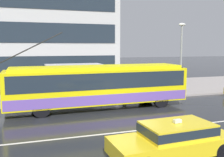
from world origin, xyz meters
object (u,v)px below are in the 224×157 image
Objects in this scene: pedestrian_approaching_curb at (33,87)px; trolleybus at (99,85)px; street_lamp at (181,51)px; pedestrian_at_shelter at (125,82)px; taxi_oncoming_near at (174,138)px; bus_shelter at (73,72)px; pedestrian_walking_past at (150,75)px; pedestrian_waiting_by_pole at (143,73)px.

trolleybus is at bearing -35.33° from pedestrian_approaching_curb.
pedestrian_at_shelter is at bearing 169.20° from street_lamp.
taxi_oncoming_near is 1.11× the size of bus_shelter.
pedestrian_at_shelter is (2.43, 11.49, 0.45)m from taxi_oncoming_near.
trolleybus is 8.29m from street_lamp.
street_lamp is (7.03, 10.61, 2.91)m from taxi_oncoming_near.
pedestrian_at_shelter is at bearing 147.23° from pedestrian_walking_past.
taxi_oncoming_near is 2.34× the size of pedestrian_walking_past.
street_lamp reaches higher than pedestrian_waiting_by_pole.
pedestrian_approaching_curb is at bearing -176.66° from pedestrian_at_shelter.
pedestrian_walking_past is (4.10, 10.41, 1.07)m from taxi_oncoming_near.
pedestrian_at_shelter is (4.12, -0.30, -0.92)m from bus_shelter.
pedestrian_waiting_by_pole is (8.85, 0.66, 0.66)m from pedestrian_approaching_curb.
pedestrian_walking_past is at bearing -4.32° from pedestrian_approaching_curb.
taxi_oncoming_near is at bearing -109.49° from pedestrian_waiting_by_pole.
street_lamp is (2.93, 0.20, 1.84)m from pedestrian_walking_past.
bus_shelter is at bearing 175.90° from pedestrian_at_shelter.
street_lamp is (8.73, -1.17, 1.54)m from bus_shelter.
trolleybus is 7.21× the size of pedestrian_at_shelter.
pedestrian_approaching_curb is at bearing -175.73° from pedestrian_waiting_by_pole.
street_lamp reaches higher than pedestrian_walking_past.
pedestrian_approaching_curb is at bearing 144.67° from trolleybus.
trolleybus is at bearing -132.60° from pedestrian_at_shelter.
taxi_oncoming_near is at bearing -123.53° from street_lamp.
pedestrian_walking_past is at bearing -13.34° from bus_shelter.
pedestrian_walking_past is 3.46m from street_lamp.
street_lamp is at bearing -10.80° from pedestrian_at_shelter.
pedestrian_waiting_by_pole reaches higher than pedestrian_walking_past.
bus_shelter is 8.94m from street_lamp.
trolleybus reaches higher than pedestrian_walking_past.
trolleybus is at bearing -143.32° from pedestrian_waiting_by_pole.
pedestrian_walking_past is at bearing 25.26° from trolleybus.
pedestrian_walking_past is (5.80, -1.38, -0.30)m from bus_shelter.
pedestrian_at_shelter is at bearing 3.34° from pedestrian_approaching_curb.
pedestrian_waiting_by_pole is at bearing 158.68° from street_lamp.
trolleybus is 3.80m from bus_shelter.
pedestrian_walking_past is (8.80, -0.66, 0.66)m from pedestrian_approaching_curb.
pedestrian_waiting_by_pole is at bearing 70.51° from taxi_oncoming_near.
pedestrian_walking_past reaches higher than pedestrian_at_shelter.
street_lamp reaches higher than pedestrian_approaching_curb.
pedestrian_at_shelter is at bearing -171.93° from pedestrian_waiting_by_pole.
pedestrian_waiting_by_pole reaches higher than pedestrian_approaching_curb.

